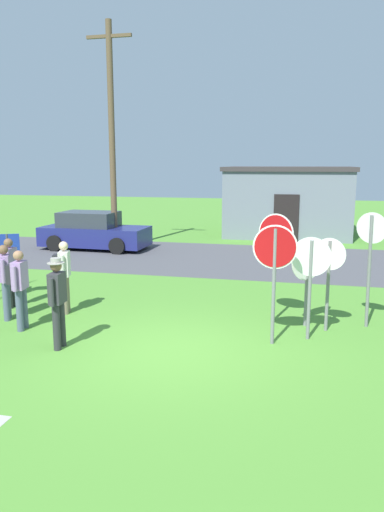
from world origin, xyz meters
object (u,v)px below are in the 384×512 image
utility_pole (112,134)px  stop_sign_rear_right (307,267)px  parked_car_on_street (94,232)px  person_in_teal (5,278)px  person_holding_notes (64,272)px  person_near_signs (58,298)px  stop_sign_far_back (275,263)px  person_in_dark_shirt (19,284)px  person_in_blue (10,269)px  stop_sign_center_cluster (311,270)px  stop_sign_low_front (275,248)px  stop_sign_leaning_right (370,252)px  info_panel_leftmost (8,254)px  stop_sign_rear_left (329,269)px

utility_pole → stop_sign_rear_right: (7.57, -8.05, -3.27)m
parked_car_on_street → person_in_teal: (1.94, -8.99, 0.26)m
person_holding_notes → person_near_signs: person_near_signs is taller
stop_sign_far_back → person_holding_notes: size_ratio=1.37×
stop_sign_rear_right → person_near_signs: bearing=-152.4°
person_in_dark_shirt → person_in_blue: 1.79m
stop_sign_center_cluster → person_in_teal: (-6.56, -0.23, -0.45)m
parked_car_on_street → person_in_blue: 8.27m
stop_sign_low_front → person_in_blue: size_ratio=1.41×
parked_car_on_street → stop_sign_leaning_right: stop_sign_leaning_right is taller
person_holding_notes → person_in_blue: 1.48m
stop_sign_far_back → stop_sign_center_cluster: bearing=32.5°
stop_sign_far_back → stop_sign_leaning_right: bearing=37.3°
stop_sign_far_back → stop_sign_low_front: (-0.07, 1.40, 0.05)m
stop_sign_center_cluster → person_in_teal: size_ratio=1.22×
parked_car_on_street → stop_sign_far_back: size_ratio=1.87×
stop_sign_leaning_right → person_in_dark_shirt: (-7.08, -1.77, -0.66)m
parked_car_on_street → utility_pole: bearing=6.8°
person_in_teal → person_near_signs: 2.38m
stop_sign_leaning_right → info_panel_leftmost: size_ratio=1.47×
stop_sign_low_front → stop_sign_rear_right: size_ratio=1.25×
person_in_blue → person_holding_notes: bearing=-4.7°
parked_car_on_street → info_panel_leftmost: (0.97, -7.39, 0.47)m
stop_sign_far_back → person_holding_notes: (-4.85, 0.93, -0.62)m
stop_sign_rear_left → stop_sign_far_back: bearing=-135.5°
stop_sign_leaning_right → person_in_teal: stop_sign_leaning_right is taller
stop_sign_center_cluster → person_near_signs: 4.85m
stop_sign_rear_left → person_in_blue: 7.38m
person_in_blue → person_in_teal: bearing=-63.0°
info_panel_leftmost → person_holding_notes: bearing=-23.4°
parked_car_on_street → stop_sign_low_front: stop_sign_low_front is taller
utility_pole → person_in_dark_shirt: (1.76, -9.63, -3.58)m
stop_sign_rear_left → stop_sign_center_cluster: (-0.37, -0.60, 0.08)m
parked_car_on_street → person_in_teal: 9.20m
parked_car_on_street → info_panel_leftmost: bearing=-82.5°
person_in_teal → stop_sign_center_cluster: bearing=2.0°
stop_sign_leaning_right → stop_sign_center_cluster: 1.59m
person_in_dark_shirt → stop_sign_rear_left: bearing=12.3°
stop_sign_rear_left → person_in_teal: bearing=-173.2°
stop_sign_leaning_right → person_in_blue: 8.24m
stop_sign_rear_left → stop_sign_rear_right: (-0.43, 0.21, -0.03)m
stop_sign_center_cluster → person_in_blue: stop_sign_center_cluster is taller
person_near_signs → parked_car_on_street: bearing=110.8°
person_in_dark_shirt → person_in_blue: (-1.12, 1.39, -0.03)m
parked_car_on_street → person_near_signs: 11.03m
person_in_teal → parked_car_on_street: bearing=102.2°
stop_sign_leaning_right → utility_pole: bearing=138.4°
utility_pole → stop_sign_leaning_right: 12.18m
stop_sign_rear_left → stop_sign_leaning_right: 0.98m
utility_pole → stop_sign_low_front: 10.86m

